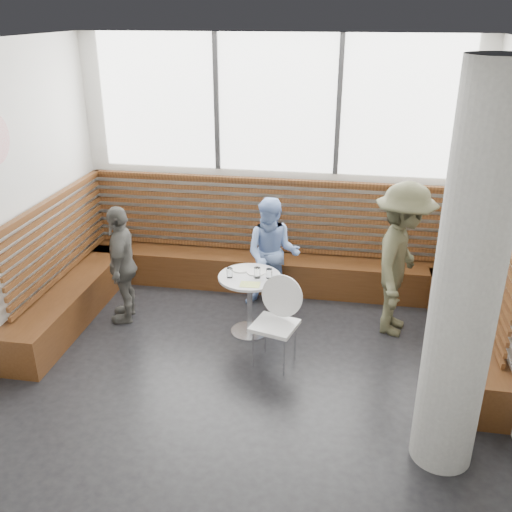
% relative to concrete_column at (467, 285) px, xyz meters
% --- Properties ---
extents(room, '(5.00, 5.00, 3.20)m').
position_rel_concrete_column_xyz_m(room, '(-1.85, 0.60, 0.00)').
color(room, silver).
rests_on(room, ground).
extents(booth, '(5.00, 2.50, 1.44)m').
position_rel_concrete_column_xyz_m(booth, '(-1.85, 2.37, -1.19)').
color(booth, '#442611').
rests_on(booth, ground).
extents(concrete_column, '(0.50, 0.50, 3.20)m').
position_rel_concrete_column_xyz_m(concrete_column, '(0.00, 0.00, 0.00)').
color(concrete_column, gray).
rests_on(concrete_column, ground).
extents(cafe_table, '(0.70, 0.70, 0.72)m').
position_rel_concrete_column_xyz_m(cafe_table, '(-1.93, 1.67, -1.08)').
color(cafe_table, silver).
rests_on(cafe_table, ground).
extents(cafe_chair, '(0.45, 0.44, 0.94)m').
position_rel_concrete_column_xyz_m(cafe_chair, '(-1.57, 1.16, -1.05)').
color(cafe_chair, white).
rests_on(cafe_chair, ground).
extents(adult_man, '(0.90, 1.27, 1.78)m').
position_rel_concrete_column_xyz_m(adult_man, '(-0.29, 2.01, -0.71)').
color(adult_man, '#494830').
rests_on(adult_man, ground).
extents(child_back, '(0.69, 0.54, 1.41)m').
position_rel_concrete_column_xyz_m(child_back, '(-1.78, 2.36, -0.90)').
color(child_back, '#82A3E2').
rests_on(child_back, ground).
extents(child_left, '(0.51, 0.89, 1.42)m').
position_rel_concrete_column_xyz_m(child_left, '(-3.46, 1.75, -0.89)').
color(child_left, '#56544E').
rests_on(child_left, ground).
extents(plate_near, '(0.20, 0.20, 0.01)m').
position_rel_concrete_column_xyz_m(plate_near, '(-2.06, 1.81, -0.87)').
color(plate_near, white).
rests_on(plate_near, cafe_table).
extents(plate_far, '(0.21, 0.21, 0.01)m').
position_rel_concrete_column_xyz_m(plate_far, '(-1.88, 1.77, -0.87)').
color(plate_far, white).
rests_on(plate_far, cafe_table).
extents(glass_left, '(0.07, 0.07, 0.11)m').
position_rel_concrete_column_xyz_m(glass_left, '(-2.15, 1.60, -0.82)').
color(glass_left, white).
rests_on(glass_left, cafe_table).
extents(glass_mid, '(0.08, 0.08, 0.12)m').
position_rel_concrete_column_xyz_m(glass_mid, '(-1.84, 1.64, -0.82)').
color(glass_mid, white).
rests_on(glass_mid, cafe_table).
extents(glass_right, '(0.07, 0.07, 0.11)m').
position_rel_concrete_column_xyz_m(glass_right, '(-1.71, 1.65, -0.82)').
color(glass_right, white).
rests_on(glass_right, cafe_table).
extents(menu_card, '(0.22, 0.16, 0.00)m').
position_rel_concrete_column_xyz_m(menu_card, '(-1.89, 1.46, -0.88)').
color(menu_card, '#A5C64C').
rests_on(menu_card, cafe_table).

